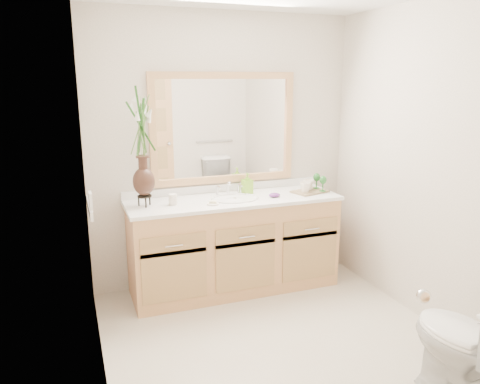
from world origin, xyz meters
name	(u,v)px	position (x,y,z in m)	size (l,w,h in m)	color
floor	(283,346)	(0.00, 0.00, 0.00)	(2.60, 2.60, 0.00)	beige
wall_back	(223,151)	(0.00, 1.30, 1.20)	(2.40, 0.02, 2.40)	silver
wall_front	(433,244)	(0.00, -1.30, 1.20)	(2.40, 0.02, 2.40)	silver
wall_left	(93,195)	(-1.20, 0.00, 1.20)	(0.02, 2.60, 2.40)	silver
wall_right	(435,167)	(1.20, 0.00, 1.20)	(0.02, 2.60, 2.40)	silver
vanity	(234,245)	(0.00, 1.01, 0.40)	(1.80, 0.55, 0.80)	tan
counter	(234,200)	(0.00, 1.01, 0.82)	(1.84, 0.57, 0.03)	white
sink	(235,205)	(0.00, 1.00, 0.78)	(0.38, 0.34, 0.23)	white
mirror	(224,128)	(0.00, 1.28, 1.41)	(1.32, 0.04, 0.97)	white
switch_plate	(91,201)	(-1.19, 0.76, 0.98)	(0.02, 0.12, 0.12)	white
door	(363,302)	(-0.30, -1.29, 1.00)	(0.80, 0.03, 2.00)	tan
toilet	(469,348)	(0.70, -0.92, 0.37)	(0.42, 0.75, 0.74)	white
flower_vase	(141,135)	(-0.76, 1.03, 1.41)	(0.21, 0.21, 0.85)	black
tumbler	(173,199)	(-0.54, 0.99, 0.87)	(0.07, 0.07, 0.09)	white
soap_dish	(213,203)	(-0.23, 0.88, 0.84)	(0.10, 0.10, 0.03)	white
soap_bottle	(247,184)	(0.17, 1.15, 0.91)	(0.08, 0.08, 0.17)	#84C82F
purple_dish	(274,195)	(0.35, 0.94, 0.85)	(0.10, 0.08, 0.04)	#602674
tray	(310,191)	(0.72, 0.98, 0.84)	(0.31, 0.21, 0.02)	brown
mug_left	(305,187)	(0.65, 0.94, 0.89)	(0.10, 0.09, 0.10)	white
mug_right	(308,184)	(0.72, 1.02, 0.89)	(0.10, 0.09, 0.10)	white
goblet_front	(323,181)	(0.81, 0.92, 0.94)	(0.06, 0.06, 0.14)	#226725
goblet_back	(317,178)	(0.82, 1.05, 0.94)	(0.06, 0.06, 0.14)	#226725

